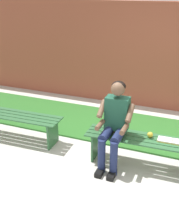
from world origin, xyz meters
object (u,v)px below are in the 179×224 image
object	(u,v)px
bench_near	(142,145)
bench_far	(17,121)
person_seated	(114,122)
apple	(150,135)
book_open	(172,141)

from	to	relation	value
bench_near	bench_far	distance (m)	2.20
person_seated	apple	world-z (taller)	person_seated
bench_near	person_seated	distance (m)	0.54
bench_near	bench_far	bearing A→B (deg)	-0.00
bench_near	apple	size ratio (longest dim) A/B	20.08
bench_near	apple	distance (m)	0.19
bench_far	bench_near	bearing A→B (deg)	180.00
person_seated	apple	xyz separation A→B (m)	(-0.50, -0.17, -0.19)
apple	book_open	distance (m)	0.32
person_seated	book_open	xyz separation A→B (m)	(-0.82, -0.16, -0.23)
book_open	bench_far	bearing A→B (deg)	-0.87
bench_near	person_seated	size ratio (longest dim) A/B	1.32
bench_far	apple	distance (m)	2.30
bench_far	person_seated	size ratio (longest dim) A/B	1.28
person_seated	book_open	bearing A→B (deg)	-169.24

